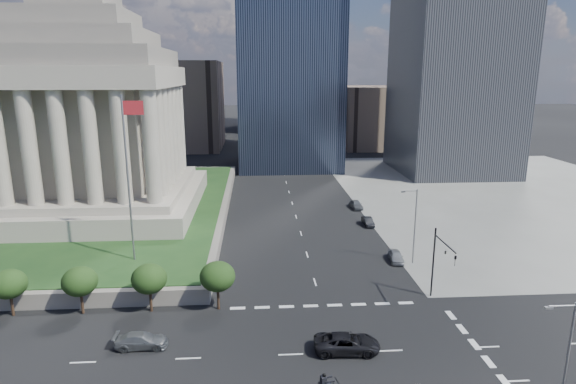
{
  "coord_description": "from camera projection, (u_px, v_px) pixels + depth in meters",
  "views": [
    {
      "loc": [
        -6.79,
        -32.81,
        24.24
      ],
      "look_at": [
        -3.68,
        13.36,
        12.8
      ],
      "focal_mm": 30.0,
      "sensor_mm": 36.0,
      "label": 1
    }
  ],
  "objects": [
    {
      "name": "parked_sedan_far",
      "position": [
        356.0,
        204.0,
        88.58
      ],
      "size": [
        4.55,
        2.11,
        1.51
      ],
      "primitive_type": "imported",
      "rotation": [
        0.0,
        0.0,
        0.07
      ],
      "color": "#56595E",
      "rests_on": "ground"
    },
    {
      "name": "plaza_lawn",
      "position": [
        36.0,
        207.0,
        83.09
      ],
      "size": [
        64.0,
        68.0,
        0.1
      ],
      "primitive_type": "cube",
      "color": "#193716",
      "rests_on": "plaza_terrace"
    },
    {
      "name": "parked_sedan_near",
      "position": [
        396.0,
        256.0,
        63.61
      ],
      "size": [
        2.06,
        4.28,
        1.41
      ],
      "primitive_type": "imported",
      "rotation": [
        0.0,
        0.0,
        -0.1
      ],
      "color": "gray",
      "rests_on": "ground"
    },
    {
      "name": "suv_grey",
      "position": [
        141.0,
        340.0,
        43.58
      ],
      "size": [
        4.81,
        2.0,
        1.39
      ],
      "primitive_type": "imported",
      "rotation": [
        0.0,
        0.0,
        1.58
      ],
      "color": "#4E5155",
      "rests_on": "ground"
    },
    {
      "name": "war_memorial",
      "position": [
        85.0,
        92.0,
        77.18
      ],
      "size": [
        34.0,
        34.0,
        39.0
      ],
      "primitive_type": null,
      "color": "gray",
      "rests_on": "plaza_lawn"
    },
    {
      "name": "building_filler_nw",
      "position": [
        185.0,
        105.0,
        158.64
      ],
      "size": [
        24.0,
        30.0,
        28.0
      ],
      "primitive_type": "cube",
      "color": "#503F37",
      "rests_on": "ground"
    },
    {
      "name": "parked_sedan_mid",
      "position": [
        368.0,
        222.0,
        78.69
      ],
      "size": [
        3.98,
        1.48,
        1.3
      ],
      "primitive_type": "imported",
      "rotation": [
        0.0,
        0.0,
        0.03
      ],
      "color": "black",
      "rests_on": "ground"
    },
    {
      "name": "street_lamp_north",
      "position": [
        414.0,
        222.0,
        61.76
      ],
      "size": [
        2.13,
        0.22,
        10.0
      ],
      "color": "slate",
      "rests_on": "ground"
    },
    {
      "name": "midrise_glass",
      "position": [
        289.0,
        50.0,
        122.98
      ],
      "size": [
        26.0,
        26.0,
        60.0
      ],
      "primitive_type": "cube",
      "color": "black",
      "rests_on": "ground"
    },
    {
      "name": "ground",
      "position": [
        280.0,
        162.0,
        134.9
      ],
      "size": [
        500.0,
        500.0,
        0.0
      ],
      "primitive_type": "plane",
      "color": "black",
      "rests_on": "ground"
    },
    {
      "name": "sidewalk_ne",
      "position": [
        513.0,
        194.0,
        99.15
      ],
      "size": [
        68.0,
        90.0,
        0.03
      ],
      "primitive_type": "cube",
      "color": "slate",
      "rests_on": "ground"
    },
    {
      "name": "plaza_terrace",
      "position": [
        36.0,
        212.0,
        83.32
      ],
      "size": [
        66.0,
        70.0,
        1.8
      ],
      "primitive_type": "cube",
      "color": "slate",
      "rests_on": "ground"
    },
    {
      "name": "traffic_signal_ne",
      "position": [
        440.0,
        258.0,
        50.86
      ],
      "size": [
        0.3,
        5.74,
        8.0
      ],
      "color": "black",
      "rests_on": "ground"
    },
    {
      "name": "flagpole",
      "position": [
        129.0,
        170.0,
        56.72
      ],
      "size": [
        2.52,
        0.24,
        20.0
      ],
      "color": "slate",
      "rests_on": "plaza_lawn"
    },
    {
      "name": "pickup_truck",
      "position": [
        347.0,
        343.0,
        42.9
      ],
      "size": [
        3.07,
        6.07,
        1.65
      ],
      "primitive_type": "imported",
      "rotation": [
        0.0,
        0.0,
        1.51
      ],
      "color": "black",
      "rests_on": "ground"
    },
    {
      "name": "street_lamp_south",
      "position": [
        564.0,
        363.0,
        31.74
      ],
      "size": [
        2.13,
        0.22,
        10.0
      ],
      "color": "slate",
      "rests_on": "ground"
    },
    {
      "name": "building_filler_ne",
      "position": [
        369.0,
        116.0,
        163.64
      ],
      "size": [
        20.0,
        30.0,
        20.0
      ],
      "primitive_type": "cube",
      "color": "#503F37",
      "rests_on": "ground"
    }
  ]
}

